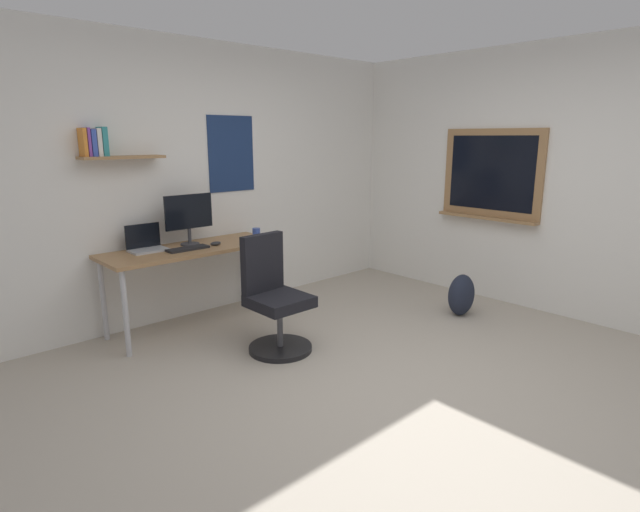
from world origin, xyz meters
TOP-DOWN VIEW (x-y plane):
  - ground_plane at (0.00, 0.00)m, footprint 5.20×5.20m
  - wall_back at (-0.01, 2.45)m, footprint 5.00×0.30m
  - wall_right at (2.45, 0.03)m, footprint 0.22×5.00m
  - desk at (-0.38, 2.07)m, footprint 1.59×0.59m
  - office_chair at (-0.15, 1.16)m, footprint 0.52×0.52m
  - laptop at (-0.73, 2.22)m, footprint 0.31×0.21m
  - monitor_primary at (-0.34, 2.17)m, footprint 0.46×0.17m
  - keyboard at (-0.45, 2.00)m, footprint 0.37×0.13m
  - computer_mouse at (-0.17, 2.00)m, footprint 0.10×0.06m
  - coffee_mug at (0.32, 2.05)m, footprint 0.08×0.08m
  - backpack at (1.69, 0.56)m, footprint 0.32×0.22m

SIDE VIEW (x-z plane):
  - ground_plane at x=0.00m, z-range 0.00..0.00m
  - backpack at x=1.69m, z-range 0.00..0.41m
  - office_chair at x=-0.15m, z-range -0.07..0.88m
  - desk at x=-0.38m, z-range 0.30..1.05m
  - keyboard at x=-0.45m, z-range 0.75..0.77m
  - computer_mouse at x=-0.17m, z-range 0.75..0.78m
  - coffee_mug at x=0.32m, z-range 0.75..0.84m
  - laptop at x=-0.73m, z-range 0.69..0.92m
  - monitor_primary at x=-0.34m, z-range 0.79..1.25m
  - wall_right at x=2.45m, z-range 0.00..2.60m
  - wall_back at x=-0.01m, z-range 0.00..2.60m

